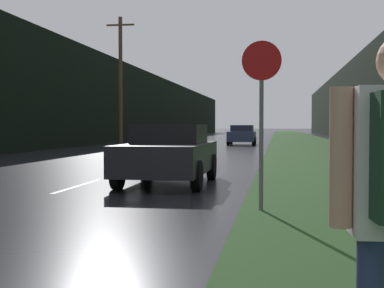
# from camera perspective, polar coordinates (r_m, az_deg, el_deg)

# --- Properties ---
(grass_verge) EXTENTS (6.00, 240.00, 0.02)m
(grass_verge) POSITION_cam_1_polar(r_m,az_deg,el_deg) (39.04, 12.57, -0.19)
(grass_verge) COLOR #26471E
(grass_verge) RESTS_ON ground_plane
(lane_stripe_c) EXTENTS (0.12, 3.00, 0.01)m
(lane_stripe_c) POSITION_cam_1_polar(r_m,az_deg,el_deg) (12.96, -12.06, -4.40)
(lane_stripe_c) COLOR silver
(lane_stripe_c) RESTS_ON ground_plane
(lane_stripe_d) EXTENTS (0.12, 3.00, 0.01)m
(lane_stripe_d) POSITION_cam_1_polar(r_m,az_deg,el_deg) (19.63, -4.67, -2.22)
(lane_stripe_d) COLOR silver
(lane_stripe_d) RESTS_ON ground_plane
(treeline_far_side) EXTENTS (2.00, 140.00, 7.26)m
(treeline_far_side) POSITION_cam_1_polar(r_m,az_deg,el_deg) (51.14, -7.67, 4.38)
(treeline_far_side) COLOR black
(treeline_far_side) RESTS_ON ground_plane
(treeline_near_side) EXTENTS (2.00, 140.00, 8.17)m
(treeline_near_side) POSITION_cam_1_polar(r_m,az_deg,el_deg) (49.72, 18.84, 4.90)
(treeline_near_side) COLOR black
(treeline_near_side) RESTS_ON ground_plane
(utility_pole_far) EXTENTS (1.80, 0.24, 8.31)m
(utility_pole_far) POSITION_cam_1_polar(r_m,az_deg,el_deg) (34.36, -7.63, 6.69)
(utility_pole_far) COLOR #4C3823
(utility_pole_far) RESTS_ON ground_plane
(stop_sign) EXTENTS (0.66, 0.07, 2.84)m
(stop_sign) POSITION_cam_1_polar(r_m,az_deg,el_deg) (8.97, 7.41, 3.85)
(stop_sign) COLOR slate
(stop_sign) RESTS_ON ground_plane
(car_passing_near) EXTENTS (2.00, 4.28, 1.46)m
(car_passing_near) POSITION_cam_1_polar(r_m,az_deg,el_deg) (13.16, -2.47, -1.01)
(car_passing_near) COLOR black
(car_passing_near) RESTS_ON ground_plane
(car_passing_far) EXTENTS (2.04, 4.34, 1.49)m
(car_passing_far) POSITION_cam_1_polar(r_m,az_deg,el_deg) (40.59, 5.35, 0.96)
(car_passing_far) COLOR #2D3856
(car_passing_far) RESTS_ON ground_plane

